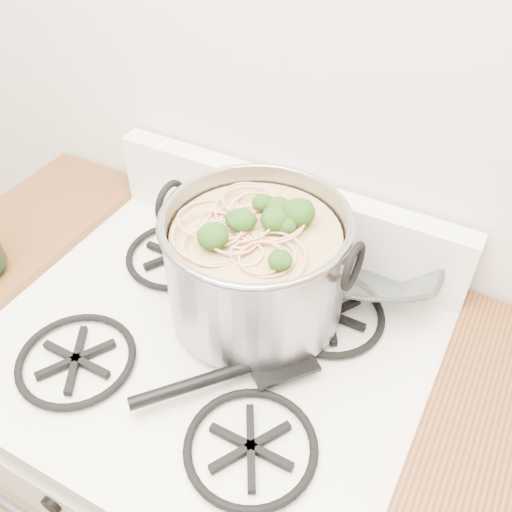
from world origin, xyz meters
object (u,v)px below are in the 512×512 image
object	(u,v)px
stock_pot	(256,265)
glass_bowl	(364,266)
spatula	(280,356)
gas_range	(218,468)

from	to	relation	value
stock_pot	glass_bowl	size ratio (longest dim) A/B	3.08
spatula	glass_bowl	xyz separation A→B (m)	(0.05, 0.27, 0.00)
stock_pot	spatula	xyz separation A→B (m)	(0.09, -0.09, -0.09)
gas_range	spatula	bearing A→B (deg)	3.79
spatula	glass_bowl	bearing A→B (deg)	120.64
stock_pot	glass_bowl	bearing A→B (deg)	51.80
spatula	glass_bowl	distance (m)	0.27
stock_pot	glass_bowl	distance (m)	0.24
stock_pot	gas_range	bearing A→B (deg)	-114.69
stock_pot	glass_bowl	xyz separation A→B (m)	(0.14, 0.18, -0.09)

